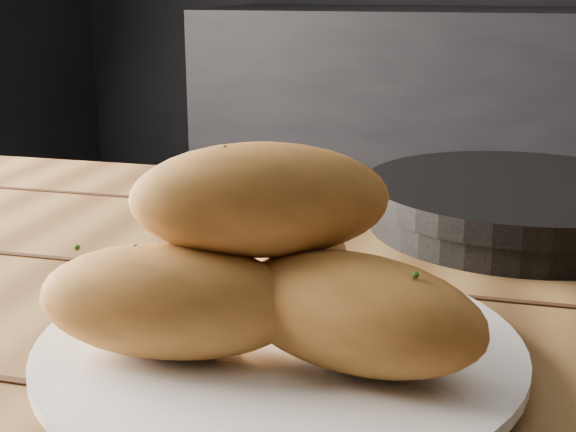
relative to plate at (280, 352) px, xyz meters
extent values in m
cube|color=brown|center=(0.17, 0.04, -0.03)|extent=(1.43, 0.91, 0.04)
cylinder|color=white|center=(0.00, 0.00, 0.00)|extent=(0.27, 0.27, 0.01)
cylinder|color=white|center=(0.00, 0.00, 0.00)|extent=(0.29, 0.29, 0.01)
ellipsoid|color=#C67D37|center=(-0.05, -0.03, 0.04)|extent=(0.16, 0.09, 0.07)
ellipsoid|color=#C67D37|center=(0.05, -0.02, 0.04)|extent=(0.16, 0.10, 0.07)
ellipsoid|color=#C67D37|center=(0.00, 0.05, 0.04)|extent=(0.11, 0.16, 0.07)
ellipsoid|color=#C67D37|center=(-0.01, 0.00, 0.10)|extent=(0.16, 0.11, 0.07)
cylinder|color=black|center=(0.14, 0.33, 0.01)|extent=(0.28, 0.28, 0.03)
cylinder|color=black|center=(0.14, 0.33, 0.03)|extent=(0.29, 0.29, 0.02)
camera|label=1|loc=(0.12, -0.43, 0.22)|focal=50.00mm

